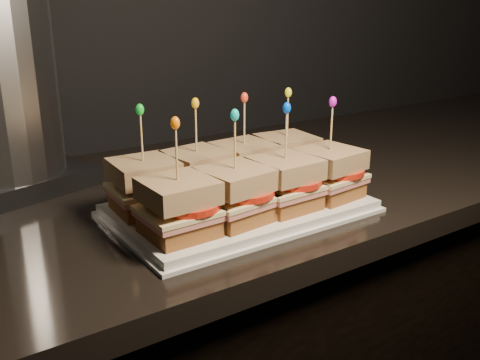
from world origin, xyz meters
TOP-DOWN VIEW (x-y plane):
  - cabinet at (0.21, 1.68)m, footprint 2.23×0.62m
  - granite_slab at (0.21, 1.68)m, footprint 2.27×0.66m
  - platter at (-0.09, 1.53)m, footprint 0.38×0.23m
  - platter_rim at (-0.09, 1.53)m, footprint 0.39×0.25m
  - sandwich_0_bread_bot at (-0.22, 1.58)m, footprint 0.09×0.09m
  - sandwich_0_ham at (-0.22, 1.58)m, footprint 0.10×0.10m
  - sandwich_0_cheese at (-0.22, 1.58)m, footprint 0.10×0.10m
  - sandwich_0_tomato at (-0.21, 1.58)m, footprint 0.09×0.09m
  - sandwich_0_bread_top at (-0.22, 1.58)m, footprint 0.09×0.09m
  - sandwich_0_pick at (-0.22, 1.58)m, footprint 0.00×0.00m
  - sandwich_0_frill at (-0.22, 1.58)m, footprint 0.01×0.01m
  - sandwich_1_bread_bot at (-0.13, 1.58)m, footprint 0.10×0.10m
  - sandwich_1_ham at (-0.13, 1.58)m, footprint 0.10×0.10m
  - sandwich_1_cheese at (-0.13, 1.58)m, footprint 0.11×0.10m
  - sandwich_1_tomato at (-0.12, 1.58)m, footprint 0.09×0.09m
  - sandwich_1_bread_top at (-0.13, 1.58)m, footprint 0.10×0.10m
  - sandwich_1_pick at (-0.13, 1.58)m, footprint 0.00×0.00m
  - sandwich_1_frill at (-0.13, 1.58)m, footprint 0.01×0.01m
  - sandwich_2_bread_bot at (-0.04, 1.58)m, footprint 0.09×0.09m
  - sandwich_2_ham at (-0.04, 1.58)m, footprint 0.10×0.10m
  - sandwich_2_cheese at (-0.04, 1.58)m, footprint 0.10×0.10m
  - sandwich_2_tomato at (-0.03, 1.58)m, footprint 0.09×0.09m
  - sandwich_2_bread_top at (-0.04, 1.58)m, footprint 0.09×0.09m
  - sandwich_2_pick at (-0.04, 1.58)m, footprint 0.00×0.00m
  - sandwich_2_frill at (-0.04, 1.58)m, footprint 0.01×0.01m
  - sandwich_3_bread_bot at (0.04, 1.58)m, footprint 0.09×0.09m
  - sandwich_3_ham at (0.04, 1.58)m, footprint 0.10×0.10m
  - sandwich_3_cheese at (0.04, 1.58)m, footprint 0.11×0.10m
  - sandwich_3_tomato at (0.06, 1.58)m, footprint 0.09×0.09m
  - sandwich_3_bread_top at (0.04, 1.58)m, footprint 0.10×0.10m
  - sandwich_3_pick at (0.04, 1.58)m, footprint 0.00×0.00m
  - sandwich_3_frill at (0.04, 1.58)m, footprint 0.01×0.01m
  - sandwich_4_bread_bot at (-0.22, 1.48)m, footprint 0.09×0.09m
  - sandwich_4_ham at (-0.22, 1.48)m, footprint 0.10×0.09m
  - sandwich_4_cheese at (-0.22, 1.48)m, footprint 0.10×0.10m
  - sandwich_4_tomato at (-0.21, 1.47)m, footprint 0.09×0.09m
  - sandwich_4_bread_top at (-0.22, 1.48)m, footprint 0.09×0.09m
  - sandwich_4_pick at (-0.22, 1.48)m, footprint 0.00×0.00m
  - sandwich_4_frill at (-0.22, 1.48)m, footprint 0.01×0.01m
  - sandwich_5_bread_bot at (-0.13, 1.48)m, footprint 0.10×0.10m
  - sandwich_5_ham at (-0.13, 1.48)m, footprint 0.10×0.10m
  - sandwich_5_cheese at (-0.13, 1.48)m, footprint 0.11×0.10m
  - sandwich_5_tomato at (-0.12, 1.47)m, footprint 0.09×0.09m
  - sandwich_5_bread_top at (-0.13, 1.48)m, footprint 0.10×0.10m
  - sandwich_5_pick at (-0.13, 1.48)m, footprint 0.00×0.00m
  - sandwich_5_frill at (-0.13, 1.48)m, footprint 0.01×0.01m
  - sandwich_6_bread_bot at (-0.04, 1.48)m, footprint 0.09×0.09m
  - sandwich_6_ham at (-0.04, 1.48)m, footprint 0.10×0.09m
  - sandwich_6_cheese at (-0.04, 1.48)m, footprint 0.10×0.10m
  - sandwich_6_tomato at (-0.03, 1.47)m, footprint 0.09×0.09m
  - sandwich_6_bread_top at (-0.04, 1.48)m, footprint 0.09×0.09m
  - sandwich_6_pick at (-0.04, 1.48)m, footprint 0.00×0.00m
  - sandwich_6_frill at (-0.04, 1.48)m, footprint 0.01×0.01m
  - sandwich_7_bread_bot at (0.04, 1.48)m, footprint 0.09×0.09m
  - sandwich_7_ham at (0.04, 1.48)m, footprint 0.10×0.10m
  - sandwich_7_cheese at (0.04, 1.48)m, footprint 0.11×0.10m
  - sandwich_7_tomato at (0.06, 1.47)m, footprint 0.09×0.09m
  - sandwich_7_bread_top at (0.04, 1.48)m, footprint 0.10×0.10m
  - sandwich_7_pick at (0.04, 1.48)m, footprint 0.00×0.00m
  - sandwich_7_frill at (0.04, 1.48)m, footprint 0.01×0.01m
  - appliance_base at (-0.37, 1.86)m, footprint 0.32×0.29m

SIDE VIEW (x-z plane):
  - cabinet at x=0.21m, z-range 0.00..0.86m
  - granite_slab at x=0.21m, z-range 0.86..0.90m
  - platter_rim at x=-0.09m, z-range 0.90..0.91m
  - platter at x=-0.09m, z-range 0.90..0.92m
  - appliance_base at x=-0.37m, z-range 0.90..0.93m
  - sandwich_0_bread_bot at x=-0.22m, z-range 0.92..0.94m
  - sandwich_1_bread_bot at x=-0.13m, z-range 0.92..0.94m
  - sandwich_2_bread_bot at x=-0.04m, z-range 0.92..0.94m
  - sandwich_3_bread_bot at x=0.04m, z-range 0.92..0.94m
  - sandwich_4_bread_bot at x=-0.22m, z-range 0.92..0.94m
  - sandwich_5_bread_bot at x=-0.13m, z-range 0.92..0.94m
  - sandwich_6_bread_bot at x=-0.04m, z-range 0.92..0.94m
  - sandwich_7_bread_bot at x=0.04m, z-range 0.92..0.94m
  - sandwich_0_ham at x=-0.22m, z-range 0.94..0.95m
  - sandwich_1_ham at x=-0.13m, z-range 0.94..0.95m
  - sandwich_2_ham at x=-0.04m, z-range 0.94..0.95m
  - sandwich_3_ham at x=0.04m, z-range 0.94..0.95m
  - sandwich_4_ham at x=-0.22m, z-range 0.94..0.95m
  - sandwich_5_ham at x=-0.13m, z-range 0.94..0.95m
  - sandwich_6_ham at x=-0.04m, z-range 0.94..0.95m
  - sandwich_7_ham at x=0.04m, z-range 0.94..0.95m
  - sandwich_0_cheese at x=-0.22m, z-range 0.95..0.96m
  - sandwich_1_cheese at x=-0.13m, z-range 0.95..0.96m
  - sandwich_2_cheese at x=-0.04m, z-range 0.95..0.96m
  - sandwich_3_cheese at x=0.04m, z-range 0.95..0.96m
  - sandwich_4_cheese at x=-0.22m, z-range 0.95..0.96m
  - sandwich_5_cheese at x=-0.13m, z-range 0.95..0.96m
  - sandwich_6_cheese at x=-0.04m, z-range 0.95..0.96m
  - sandwich_7_cheese at x=0.04m, z-range 0.95..0.96m
  - sandwich_0_tomato at x=-0.21m, z-range 0.96..0.96m
  - sandwich_1_tomato at x=-0.12m, z-range 0.96..0.96m
  - sandwich_2_tomato at x=-0.03m, z-range 0.96..0.96m
  - sandwich_3_tomato at x=0.06m, z-range 0.96..0.96m
  - sandwich_4_tomato at x=-0.21m, z-range 0.96..0.96m
  - sandwich_5_tomato at x=-0.12m, z-range 0.96..0.96m
  - sandwich_6_tomato at x=-0.03m, z-range 0.96..0.96m
  - sandwich_7_tomato at x=0.06m, z-range 0.96..0.96m
  - sandwich_0_bread_top at x=-0.22m, z-range 0.96..0.99m
  - sandwich_1_bread_top at x=-0.13m, z-range 0.96..0.99m
  - sandwich_2_bread_top at x=-0.04m, z-range 0.96..0.99m
  - sandwich_3_bread_top at x=0.04m, z-range 0.96..0.99m
  - sandwich_4_bread_top at x=-0.22m, z-range 0.96..0.99m
  - sandwich_5_bread_top at x=-0.13m, z-range 0.96..0.99m
  - sandwich_6_bread_top at x=-0.04m, z-range 0.96..0.99m
  - sandwich_7_bread_top at x=0.04m, z-range 0.96..0.99m
  - sandwich_0_pick at x=-0.22m, z-range 0.98..1.07m
  - sandwich_1_pick at x=-0.13m, z-range 0.98..1.07m
  - sandwich_2_pick at x=-0.04m, z-range 0.98..1.07m
  - sandwich_3_pick at x=0.04m, z-range 0.98..1.07m
  - sandwich_4_pick at x=-0.22m, z-range 0.98..1.07m
  - sandwich_5_pick at x=-0.13m, z-range 0.98..1.07m
  - sandwich_6_pick at x=-0.04m, z-range 0.98..1.07m
  - sandwich_7_pick at x=0.04m, z-range 0.98..1.07m
  - sandwich_0_frill at x=-0.22m, z-range 1.06..1.08m
  - sandwich_1_frill at x=-0.13m, z-range 1.06..1.08m
  - sandwich_2_frill at x=-0.04m, z-range 1.06..1.08m
  - sandwich_3_frill at x=0.04m, z-range 1.06..1.08m
  - sandwich_4_frill at x=-0.22m, z-range 1.06..1.08m
  - sandwich_5_frill at x=-0.13m, z-range 1.06..1.08m
  - sandwich_6_frill at x=-0.04m, z-range 1.06..1.08m
  - sandwich_7_frill at x=0.04m, z-range 1.06..1.08m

